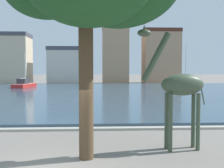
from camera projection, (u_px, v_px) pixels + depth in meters
harbor_water at (87, 93)px, 35.16m from camera, size 88.08×41.23×0.27m
quay_edge_coping at (70, 129)px, 14.36m from camera, size 88.08×0.50×0.12m
giraffe_statue at (179, 87)px, 10.77m from camera, size 2.82×0.84×4.92m
sailboat_grey at (186, 88)px, 39.67m from camera, size 3.10×6.91×6.83m
sailboat_red at (25, 85)px, 44.24m from camera, size 2.80×6.46×5.90m
townhouse_wide_warehouse at (10, 59)px, 56.66m from camera, size 8.21×5.95×10.62m
townhouse_end_terrace at (68, 65)px, 58.47m from camera, size 8.46×5.20×7.93m
townhouse_narrow_midrow at (115, 55)px, 60.13m from camera, size 5.72×6.34×12.75m
townhouse_tall_gabled at (161, 56)px, 61.72m from camera, size 8.11×6.06×12.15m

